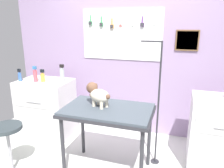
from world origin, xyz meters
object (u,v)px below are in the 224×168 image
counter_left (47,108)px  stool (7,134)px  dog (97,94)px  cabinet_right (218,134)px  grooming_table (108,115)px  grooming_arm (157,110)px  shampoo_bottle (43,77)px

counter_left → stool: (0.11, -0.95, 0.05)m
dog → counter_left: dog is taller
cabinet_right → counter_left: bearing=178.1°
counter_left → cabinet_right: bearing=-1.9°
stool → counter_left: bearing=96.7°
grooming_table → grooming_arm: grooming_arm is taller
grooming_arm → counter_left: (-1.76, 0.23, -0.28)m
dog → cabinet_right: bearing=18.0°
grooming_table → counter_left: 1.39m
counter_left → cabinet_right: size_ratio=0.99×
cabinet_right → stool: size_ratio=1.49×
stool → dog: bearing=22.5°
dog → cabinet_right: dog is taller
dog → stool: size_ratio=0.59×
grooming_arm → stool: (-1.65, -0.72, -0.23)m
cabinet_right → shampoo_bottle: 2.53m
dog → stool: bearing=-157.5°
counter_left → shampoo_bottle: 0.54m
counter_left → shampoo_bottle: bearing=-68.2°
grooming_table → stool: (-1.12, -0.38, -0.24)m
shampoo_bottle → grooming_arm: bearing=-5.5°
stool → shampoo_bottle: shampoo_bottle is taller
dog → counter_left: 1.33m
grooming_table → stool: bearing=-161.5°
stool → shampoo_bottle: size_ratio=3.25×
dog → stool: (-0.99, -0.41, -0.47)m
grooming_arm → cabinet_right: (0.74, 0.14, -0.28)m
cabinet_right → stool: (-2.39, -0.86, 0.05)m
grooming_arm → dog: 0.77m
stool → grooming_arm: bearing=23.6°
counter_left → grooming_arm: bearing=-7.4°
grooming_arm → cabinet_right: size_ratio=1.72×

